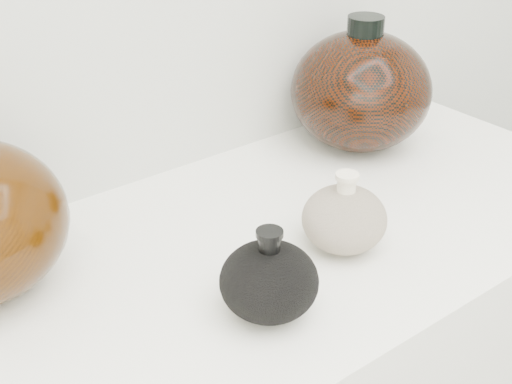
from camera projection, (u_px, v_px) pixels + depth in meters
black_gourd_vase at (269, 281)px, 0.79m from camera, size 0.12×0.12×0.11m
cream_gourd_vase at (344, 218)px, 0.91m from camera, size 0.13×0.13×0.11m
right_round_pot at (361, 90)px, 1.15m from camera, size 0.25×0.25×0.22m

